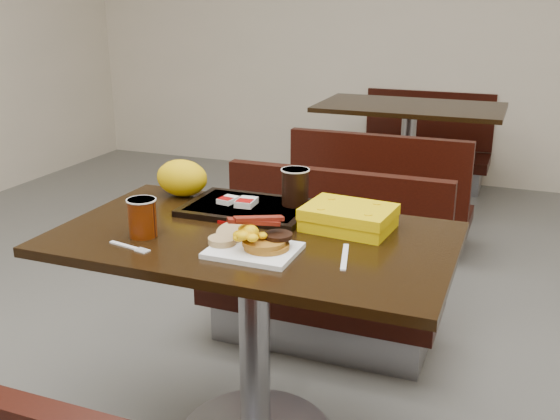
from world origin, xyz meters
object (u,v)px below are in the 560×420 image
at_px(fork, 124,245).
at_px(coffee_cup_far, 295,187).
at_px(bench_far_s, 384,190).
at_px(coffee_cup_near, 142,218).
at_px(bench_near_n, 321,267).
at_px(knife, 345,257).
at_px(pancake_stack, 267,244).
at_px(hashbrown_sleeve_right, 246,202).
at_px(clamshell, 349,218).
at_px(platter, 254,250).
at_px(hashbrown_sleeve_left, 228,200).
at_px(table_near, 255,343).
at_px(table_far, 407,160).
at_px(tray, 248,208).
at_px(paper_bag, 182,178).
at_px(bench_far_n, 424,142).

height_order(fork, coffee_cup_far, coffee_cup_far).
distance_m(bench_far_s, coffee_cup_near, 2.10).
distance_m(bench_near_n, knife, 0.92).
bearing_deg(pancake_stack, hashbrown_sleeve_right, 122.80).
bearing_deg(bench_near_n, clamshell, -64.96).
relative_size(platter, knife, 1.33).
distance_m(pancake_stack, hashbrown_sleeve_left, 0.42).
bearing_deg(fork, coffee_cup_near, 95.98).
relative_size(table_near, coffee_cup_far, 9.78).
height_order(coffee_cup_near, fork, coffee_cup_near).
bearing_deg(hashbrown_sleeve_right, table_far, 83.69).
xyz_separation_m(table_near, bench_near_n, (0.00, 0.70, -0.02)).
bearing_deg(tray, platter, -64.12).
xyz_separation_m(bench_near_n, coffee_cup_near, (-0.30, -0.83, 0.45)).
bearing_deg(fork, clamshell, 45.36).
xyz_separation_m(coffee_cup_near, hashbrown_sleeve_left, (0.12, 0.33, -0.03)).
distance_m(table_far, pancake_stack, 2.75).
bearing_deg(table_near, tray, 117.51).
height_order(bench_near_n, clamshell, clamshell).
distance_m(table_far, coffee_cup_near, 2.78).
bearing_deg(paper_bag, platter, -41.79).
bearing_deg(table_far, hashbrown_sleeve_left, -94.31).
bearing_deg(coffee_cup_near, fork, -95.68).
xyz_separation_m(table_near, platter, (0.06, -0.13, 0.38)).
xyz_separation_m(tray, coffee_cup_far, (0.14, 0.06, 0.07)).
bearing_deg(clamshell, bench_far_s, 103.99).
distance_m(table_near, tray, 0.45).
bearing_deg(coffee_cup_near, platter, -0.27).
height_order(clamshell, paper_bag, paper_bag).
bearing_deg(bench_far_s, bench_near_n, -90.00).
xyz_separation_m(knife, tray, (-0.41, 0.28, 0.01)).
xyz_separation_m(clamshell, paper_bag, (-0.65, 0.12, 0.03)).
bearing_deg(hashbrown_sleeve_right, clamshell, -10.46).
height_order(table_far, knife, knife).
xyz_separation_m(knife, hashbrown_sleeve_left, (-0.49, 0.28, 0.03)).
bearing_deg(pancake_stack, bench_far_s, 92.68).
distance_m(table_near, bench_far_n, 3.30).
height_order(coffee_cup_near, clamshell, coffee_cup_near).
height_order(bench_far_n, hashbrown_sleeve_right, hashbrown_sleeve_right).
relative_size(bench_near_n, hashbrown_sleeve_left, 14.80).
bearing_deg(coffee_cup_far, table_far, 90.95).
bearing_deg(platter, knife, 13.91).
xyz_separation_m(table_far, pancake_stack, (0.09, -2.72, 0.40)).
relative_size(bench_far_n, fork, 6.86).
bearing_deg(platter, coffee_cup_far, 93.25).
height_order(table_near, platter, platter).
distance_m(coffee_cup_near, paper_bag, 0.42).
bearing_deg(bench_far_n, coffee_cup_far, -89.27).
relative_size(bench_far_n, pancake_stack, 7.76).
height_order(fork, hashbrown_sleeve_left, hashbrown_sleeve_left).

